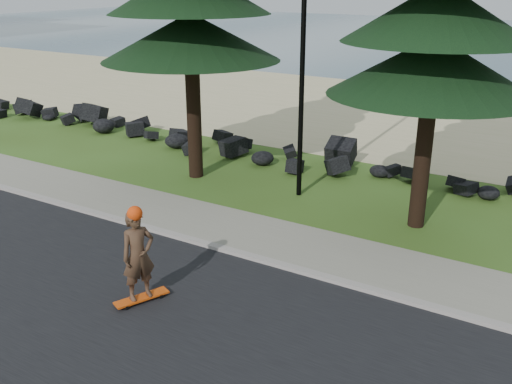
% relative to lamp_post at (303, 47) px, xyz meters
% --- Properties ---
extents(ground, '(160.00, 160.00, 0.00)m').
position_rel_lamp_post_xyz_m(ground, '(0.00, -3.20, -4.13)').
color(ground, '#3C581B').
rests_on(ground, ground).
extents(road, '(160.00, 7.00, 0.02)m').
position_rel_lamp_post_xyz_m(road, '(0.00, -7.70, -4.12)').
color(road, black).
rests_on(road, ground).
extents(kerb, '(160.00, 0.20, 0.10)m').
position_rel_lamp_post_xyz_m(kerb, '(0.00, -4.10, -4.08)').
color(kerb, '#A59C94').
rests_on(kerb, ground).
extents(sidewalk, '(160.00, 2.00, 0.08)m').
position_rel_lamp_post_xyz_m(sidewalk, '(0.00, -3.00, -4.09)').
color(sidewalk, gray).
rests_on(sidewalk, ground).
extents(beach_sand, '(160.00, 15.00, 0.01)m').
position_rel_lamp_post_xyz_m(beach_sand, '(0.00, 11.30, -4.13)').
color(beach_sand, '#C4BB82').
rests_on(beach_sand, ground).
extents(seawall_boulders, '(60.00, 2.40, 1.10)m').
position_rel_lamp_post_xyz_m(seawall_boulders, '(0.00, 2.40, -4.13)').
color(seawall_boulders, black).
rests_on(seawall_boulders, ground).
extents(lamp_post, '(0.25, 0.14, 8.14)m').
position_rel_lamp_post_xyz_m(lamp_post, '(0.00, 0.00, 0.00)').
color(lamp_post, black).
rests_on(lamp_post, ground).
extents(skateboarder, '(0.67, 1.07, 1.97)m').
position_rel_lamp_post_xyz_m(skateboarder, '(0.04, -6.71, -3.14)').
color(skateboarder, '#DF4C0D').
rests_on(skateboarder, ground).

